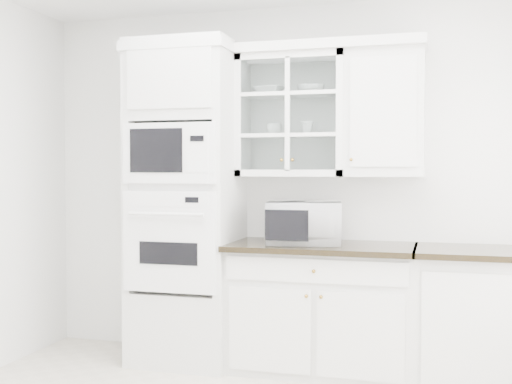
% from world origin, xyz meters
% --- Properties ---
extents(room_shell, '(4.00, 3.50, 2.70)m').
position_xyz_m(room_shell, '(0.00, 0.43, 1.78)').
color(room_shell, white).
rests_on(room_shell, ground).
extents(oven_column, '(0.76, 0.68, 2.40)m').
position_xyz_m(oven_column, '(-0.75, 1.42, 1.20)').
color(oven_column, silver).
rests_on(oven_column, ground).
extents(base_cabinet_run, '(1.32, 0.67, 0.92)m').
position_xyz_m(base_cabinet_run, '(0.28, 1.45, 0.46)').
color(base_cabinet_run, silver).
rests_on(base_cabinet_run, ground).
extents(extra_base_cabinet, '(0.72, 0.67, 0.92)m').
position_xyz_m(extra_base_cabinet, '(1.28, 1.45, 0.46)').
color(extra_base_cabinet, silver).
rests_on(extra_base_cabinet, ground).
extents(upper_cabinet_glass, '(0.80, 0.33, 0.90)m').
position_xyz_m(upper_cabinet_glass, '(0.03, 1.58, 1.85)').
color(upper_cabinet_glass, silver).
rests_on(upper_cabinet_glass, room_shell).
extents(upper_cabinet_solid, '(0.55, 0.33, 0.90)m').
position_xyz_m(upper_cabinet_solid, '(0.71, 1.58, 1.85)').
color(upper_cabinet_solid, silver).
rests_on(upper_cabinet_solid, room_shell).
extents(crown_molding, '(2.14, 0.38, 0.07)m').
position_xyz_m(crown_molding, '(-0.07, 1.56, 2.33)').
color(crown_molding, silver).
rests_on(crown_molding, room_shell).
extents(countertop_microwave, '(0.59, 0.51, 0.30)m').
position_xyz_m(countertop_microwave, '(0.16, 1.40, 1.07)').
color(countertop_microwave, white).
rests_on(countertop_microwave, base_cabinet_run).
extents(bowl_a, '(0.24, 0.24, 0.06)m').
position_xyz_m(bowl_a, '(-0.15, 1.57, 2.04)').
color(bowl_a, white).
rests_on(bowl_a, upper_cabinet_glass).
extents(bowl_b, '(0.22, 0.22, 0.06)m').
position_xyz_m(bowl_b, '(0.17, 1.58, 2.04)').
color(bowl_b, white).
rests_on(bowl_b, upper_cabinet_glass).
extents(cup_a, '(0.12, 0.12, 0.09)m').
position_xyz_m(cup_a, '(-0.11, 1.58, 1.75)').
color(cup_a, white).
rests_on(cup_a, upper_cabinet_glass).
extents(cup_b, '(0.12, 0.12, 0.10)m').
position_xyz_m(cup_b, '(0.14, 1.58, 1.76)').
color(cup_b, white).
rests_on(cup_b, upper_cabinet_glass).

